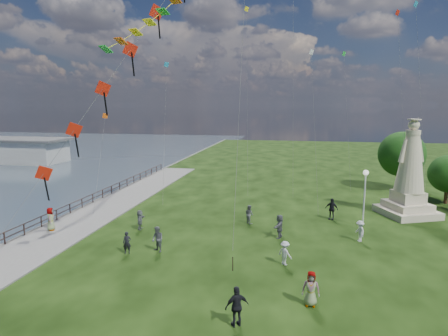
% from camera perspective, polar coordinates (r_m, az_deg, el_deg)
% --- Properties ---
extents(waterfront, '(200.00, 200.00, 1.51)m').
position_cam_1_polar(waterfront, '(34.80, -23.60, -8.06)').
color(waterfront, '#364451').
rests_on(waterfront, ground).
extents(statue, '(5.64, 5.64, 8.79)m').
position_cam_1_polar(statue, '(37.81, 26.41, -1.62)').
color(statue, beige).
rests_on(statue, ground).
extents(lamppost, '(0.44, 0.44, 4.75)m').
position_cam_1_polar(lamppost, '(32.98, 20.69, -2.56)').
color(lamppost, silver).
rests_on(lamppost, ground).
extents(tree_row, '(7.61, 14.34, 6.96)m').
position_cam_1_polar(tree_row, '(46.54, 27.62, 0.78)').
color(tree_row, '#382314').
rests_on(tree_row, ground).
extents(person_0, '(0.63, 0.50, 1.51)m').
position_cam_1_polar(person_0, '(26.75, -14.56, -10.95)').
color(person_0, black).
rests_on(person_0, ground).
extents(person_1, '(1.02, 0.93, 1.78)m').
position_cam_1_polar(person_1, '(26.51, -10.09, -10.66)').
color(person_1, '#595960').
rests_on(person_1, ground).
extents(person_2, '(1.11, 1.02, 1.55)m').
position_cam_1_polar(person_2, '(24.51, 9.27, -12.66)').
color(person_2, silver).
rests_on(person_2, ground).
extents(person_3, '(1.26, 1.05, 1.92)m').
position_cam_1_polar(person_3, '(18.12, 1.99, -20.32)').
color(person_3, black).
rests_on(person_3, ground).
extents(person_4, '(0.89, 0.56, 1.80)m').
position_cam_1_polar(person_4, '(20.17, 13.10, -17.47)').
color(person_4, '#595960').
rests_on(person_4, ground).
extents(person_5, '(0.85, 1.56, 1.60)m').
position_cam_1_polar(person_5, '(31.43, -12.68, -7.69)').
color(person_5, '#595960').
rests_on(person_5, ground).
extents(person_7, '(0.88, 0.90, 1.61)m').
position_cam_1_polar(person_7, '(32.21, 3.87, -7.04)').
color(person_7, '#595960').
rests_on(person_7, ground).
extents(person_8, '(0.82, 1.14, 1.59)m').
position_cam_1_polar(person_8, '(29.80, 19.99, -9.01)').
color(person_8, silver).
rests_on(person_8, ground).
extents(person_9, '(1.26, 0.98, 1.92)m').
position_cam_1_polar(person_9, '(34.51, 16.08, -6.00)').
color(person_9, black).
rests_on(person_9, ground).
extents(person_10, '(0.87, 1.05, 1.85)m').
position_cam_1_polar(person_10, '(33.17, -24.90, -7.22)').
color(person_10, '#595960').
rests_on(person_10, ground).
extents(person_11, '(1.04, 1.78, 1.80)m').
position_cam_1_polar(person_11, '(29.08, 8.46, -8.76)').
color(person_11, '#595960').
rests_on(person_11, ground).
extents(red_kite_train, '(10.02, 9.35, 19.14)m').
position_cam_1_polar(red_kite_train, '(25.63, -16.38, 13.40)').
color(red_kite_train, black).
rests_on(red_kite_train, ground).
extents(small_kites, '(30.86, 19.91, 33.28)m').
position_cam_1_polar(small_kites, '(41.49, 9.97, 16.23)').
color(small_kites, teal).
rests_on(small_kites, ground).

